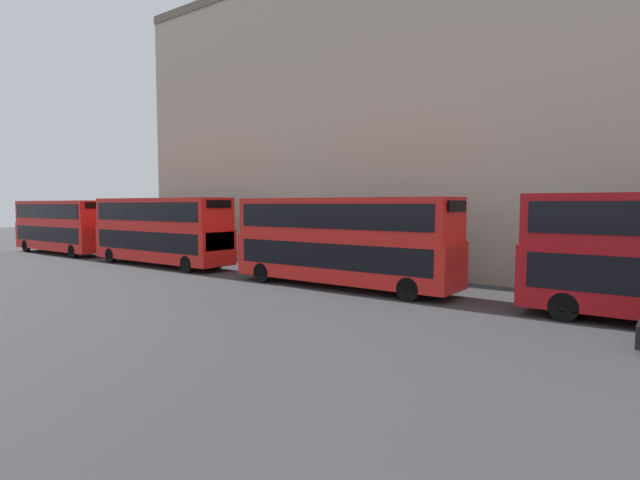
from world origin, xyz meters
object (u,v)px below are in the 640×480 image
Objects in this scene: bus_trailing at (62,225)px; pedestrian at (332,262)px; bus_third_in_queue at (161,229)px; bus_second_in_queue at (342,238)px.

bus_trailing reaches higher than pedestrian.
pedestrian is (2.96, -24.58, -1.55)m from bus_trailing.
bus_third_in_queue is 11.97m from pedestrian.
bus_trailing is (0.00, 13.09, -0.06)m from bus_third_in_queue.
bus_third_in_queue is at bearing 104.44° from pedestrian.
bus_third_in_queue is 13.09m from bus_trailing.
bus_third_in_queue is at bearing 90.00° from bus_second_in_queue.
bus_third_in_queue reaches higher than bus_second_in_queue.
bus_second_in_queue is 1.04× the size of bus_trailing.
bus_trailing is 24.80m from pedestrian.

